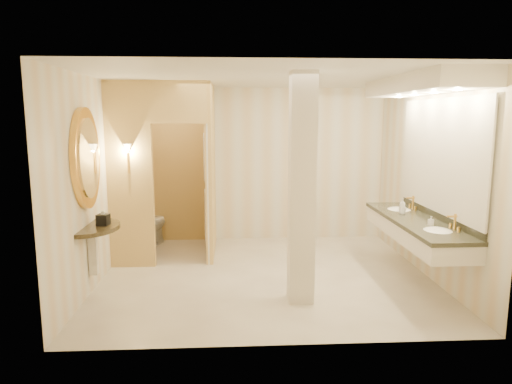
# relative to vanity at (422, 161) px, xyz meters

# --- Properties ---
(floor) EXTENTS (4.50, 4.50, 0.00)m
(floor) POSITION_rel_vanity_xyz_m (-1.98, 0.40, -1.63)
(floor) COLOR beige
(floor) RESTS_ON ground
(ceiling) EXTENTS (4.50, 4.50, 0.00)m
(ceiling) POSITION_rel_vanity_xyz_m (-1.98, 0.40, 1.07)
(ceiling) COLOR silver
(ceiling) RESTS_ON wall_back
(wall_back) EXTENTS (4.50, 0.02, 2.70)m
(wall_back) POSITION_rel_vanity_xyz_m (-1.98, 2.40, -0.28)
(wall_back) COLOR beige
(wall_back) RESTS_ON floor
(wall_front) EXTENTS (4.50, 0.02, 2.70)m
(wall_front) POSITION_rel_vanity_xyz_m (-1.98, -1.60, -0.28)
(wall_front) COLOR beige
(wall_front) RESTS_ON floor
(wall_left) EXTENTS (0.02, 4.00, 2.70)m
(wall_left) POSITION_rel_vanity_xyz_m (-4.23, 0.40, -0.28)
(wall_left) COLOR beige
(wall_left) RESTS_ON floor
(wall_right) EXTENTS (0.02, 4.00, 2.70)m
(wall_right) POSITION_rel_vanity_xyz_m (0.27, 0.40, -0.28)
(wall_right) COLOR beige
(wall_right) RESTS_ON floor
(toilet_closet) EXTENTS (1.50, 1.55, 2.70)m
(toilet_closet) POSITION_rel_vanity_xyz_m (-3.09, 1.37, -0.24)
(toilet_closet) COLOR tan
(toilet_closet) RESTS_ON floor
(wall_sconce) EXTENTS (0.14, 0.14, 0.42)m
(wall_sconce) POSITION_rel_vanity_xyz_m (-3.90, 0.83, 0.10)
(wall_sconce) COLOR gold
(wall_sconce) RESTS_ON toilet_closet
(vanity) EXTENTS (0.75, 2.50, 2.09)m
(vanity) POSITION_rel_vanity_xyz_m (0.00, 0.00, 0.00)
(vanity) COLOR silver
(vanity) RESTS_ON floor
(console_shelf) EXTENTS (0.93, 0.93, 1.92)m
(console_shelf) POSITION_rel_vanity_xyz_m (-4.19, -0.14, -0.29)
(console_shelf) COLOR black
(console_shelf) RESTS_ON floor
(pillar) EXTENTS (0.29, 0.29, 2.70)m
(pillar) POSITION_rel_vanity_xyz_m (-1.63, -0.51, -0.28)
(pillar) COLOR silver
(pillar) RESTS_ON floor
(tissue_box) EXTENTS (0.15, 0.15, 0.14)m
(tissue_box) POSITION_rel_vanity_xyz_m (-4.03, -0.13, -0.69)
(tissue_box) COLOR black
(tissue_box) RESTS_ON console_shelf
(toilet) EXTENTS (0.64, 0.85, 0.77)m
(toilet) POSITION_rel_vanity_xyz_m (-3.86, 2.05, -1.24)
(toilet) COLOR white
(toilet) RESTS_ON floor
(soap_bottle_a) EXTENTS (0.07, 0.07, 0.12)m
(soap_bottle_a) POSITION_rel_vanity_xyz_m (-0.01, -0.38, -0.70)
(soap_bottle_a) COLOR beige
(soap_bottle_a) RESTS_ON vanity
(soap_bottle_b) EXTENTS (0.12, 0.12, 0.13)m
(soap_bottle_b) POSITION_rel_vanity_xyz_m (-0.06, 0.42, -0.69)
(soap_bottle_b) COLOR silver
(soap_bottle_b) RESTS_ON vanity
(soap_bottle_c) EXTENTS (0.09, 0.09, 0.22)m
(soap_bottle_c) POSITION_rel_vanity_xyz_m (-0.11, 0.30, -0.64)
(soap_bottle_c) COLOR #C6B28C
(soap_bottle_c) RESTS_ON vanity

